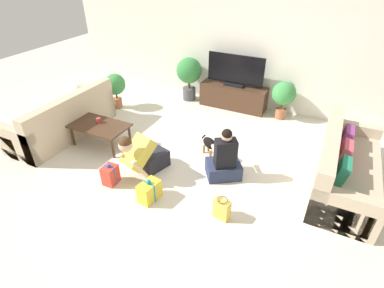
{
  "coord_description": "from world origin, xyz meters",
  "views": [
    {
      "loc": [
        1.97,
        -3.64,
        3.02
      ],
      "look_at": [
        0.22,
        -0.09,
        0.45
      ],
      "focal_mm": 28.0,
      "sensor_mm": 36.0,
      "label": 1
    }
  ],
  "objects": [
    {
      "name": "ground_plane",
      "position": [
        0.0,
        0.0,
        0.0
      ],
      "size": [
        16.0,
        16.0,
        0.0
      ],
      "primitive_type": "plane",
      "color": "beige"
    },
    {
      "name": "wall_back",
      "position": [
        0.0,
        2.63,
        1.3
      ],
      "size": [
        8.4,
        0.06,
        2.6
      ],
      "color": "white",
      "rests_on": "ground_plane"
    },
    {
      "name": "sofa_left",
      "position": [
        -2.43,
        -0.21,
        0.3
      ],
      "size": [
        0.83,
        2.08,
        0.84
      ],
      "rotation": [
        0.0,
        0.0,
        -1.57
      ],
      "color": "#C6B293",
      "rests_on": "ground_plane"
    },
    {
      "name": "sofa_right",
      "position": [
        2.43,
        0.51,
        0.3
      ],
      "size": [
        0.83,
        2.08,
        0.84
      ],
      "rotation": [
        0.0,
        0.0,
        1.57
      ],
      "color": "#C6B293",
      "rests_on": "ground_plane"
    },
    {
      "name": "coffee_table",
      "position": [
        -1.56,
        -0.21,
        0.37
      ],
      "size": [
        1.03,
        0.6,
        0.41
      ],
      "color": "#472D1E",
      "rests_on": "ground_plane"
    },
    {
      "name": "tv_console",
      "position": [
        0.06,
        2.34,
        0.26
      ],
      "size": [
        1.47,
        0.44,
        0.52
      ],
      "color": "#472D1E",
      "rests_on": "ground_plane"
    },
    {
      "name": "tv",
      "position": [
        0.06,
        2.34,
        0.82
      ],
      "size": [
        1.24,
        0.2,
        0.68
      ],
      "color": "black",
      "rests_on": "tv_console"
    },
    {
      "name": "potted_plant_back_right",
      "position": [
        1.14,
        2.29,
        0.52
      ],
      "size": [
        0.48,
        0.48,
        0.8
      ],
      "color": "#A36042",
      "rests_on": "ground_plane"
    },
    {
      "name": "potted_plant_corner_left",
      "position": [
        -2.28,
        1.18,
        0.51
      ],
      "size": [
        0.46,
        0.46,
        0.78
      ],
      "color": "#A36042",
      "rests_on": "ground_plane"
    },
    {
      "name": "potted_plant_back_left",
      "position": [
        -1.03,
        2.29,
        0.64
      ],
      "size": [
        0.58,
        0.58,
        1.0
      ],
      "color": "#4C4C51",
      "rests_on": "ground_plane"
    },
    {
      "name": "person_kneeling",
      "position": [
        -0.38,
        -0.58,
        0.36
      ],
      "size": [
        0.52,
        0.84,
        0.81
      ],
      "rotation": [
        0.0,
        0.0,
        -0.29
      ],
      "color": "#23232D",
      "rests_on": "ground_plane"
    },
    {
      "name": "person_sitting",
      "position": [
        0.77,
        -0.08,
        0.3
      ],
      "size": [
        0.65,
        0.63,
        0.88
      ],
      "rotation": [
        0.0,
        0.0,
        3.73
      ],
      "color": "#283351",
      "rests_on": "ground_plane"
    },
    {
      "name": "dog",
      "position": [
        0.38,
        0.33,
        0.24
      ],
      "size": [
        0.46,
        0.33,
        0.36
      ],
      "rotation": [
        0.0,
        0.0,
        1.02
      ],
      "color": "black",
      "rests_on": "ground_plane"
    },
    {
      "name": "gift_box_a",
      "position": [
        -0.71,
        -1.0,
        0.16
      ],
      "size": [
        0.19,
        0.23,
        0.36
      ],
      "rotation": [
        0.0,
        0.0,
        0.02
      ],
      "color": "red",
      "rests_on": "ground_plane"
    },
    {
      "name": "gift_box_b",
      "position": [
        0.01,
        -1.04,
        0.15
      ],
      "size": [
        0.25,
        0.35,
        0.35
      ],
      "rotation": [
        0.0,
        0.0,
        -0.16
      ],
      "color": "yellow",
      "rests_on": "ground_plane"
    },
    {
      "name": "gift_bag_a",
      "position": [
        1.07,
        -0.91,
        0.15
      ],
      "size": [
        0.23,
        0.16,
        0.31
      ],
      "rotation": [
        0.0,
        0.0,
        -0.18
      ],
      "color": "#E5B74C",
      "rests_on": "ground_plane"
    },
    {
      "name": "mug",
      "position": [
        -1.62,
        -0.14,
        0.46
      ],
      "size": [
        0.12,
        0.08,
        0.09
      ],
      "color": "#B23D38",
      "rests_on": "coffee_table"
    }
  ]
}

